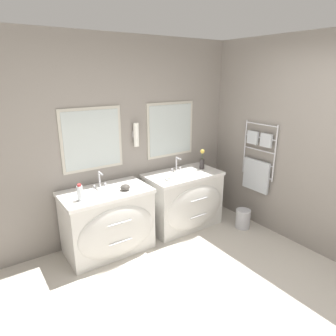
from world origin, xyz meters
name	(u,v)px	position (x,y,z in m)	size (l,w,h in m)	color
ground_plane	(243,331)	(0.00, 0.00, 0.00)	(16.00, 16.00, 0.00)	#BCB5A8
wall_back	(124,140)	(0.00, 2.19, 1.30)	(4.94, 0.15, 2.60)	gray
wall_right	(283,141)	(1.70, 0.98, 1.29)	(0.13, 4.24, 2.60)	gray
vanity_left	(109,222)	(-0.43, 1.80, 0.40)	(1.06, 0.68, 0.80)	silver
vanity_right	(184,200)	(0.73, 1.80, 0.40)	(1.06, 0.68, 0.80)	silver
faucet_left	(100,180)	(-0.43, 1.99, 0.90)	(0.17, 0.12, 0.20)	silver
faucet_right	(177,164)	(0.73, 1.99, 0.90)	(0.17, 0.12, 0.20)	silver
toiletry_bottle	(80,193)	(-0.77, 1.74, 0.89)	(0.06, 0.06, 0.19)	silver
amenity_bowl	(125,187)	(-0.23, 1.73, 0.83)	(0.12, 0.12, 0.07)	#4C4742
flower_vase	(202,161)	(1.09, 1.85, 0.92)	(0.07, 0.07, 0.29)	#332D2D
soap_dish	(169,179)	(0.41, 1.72, 0.82)	(0.11, 0.07, 0.04)	white
waste_bin	(243,218)	(1.40, 1.28, 0.14)	(0.21, 0.21, 0.28)	#B7B7BC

